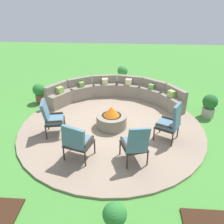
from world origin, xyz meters
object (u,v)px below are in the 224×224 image
at_px(fire_pit, 112,119).
at_px(lounge_chair_front_left, 51,117).
at_px(lounge_chair_front_right, 77,141).
at_px(potted_plant_2, 123,72).
at_px(lounge_chair_back_left, 135,144).
at_px(lounge_chair_back_right, 171,122).
at_px(potted_plant_0, 209,105).
at_px(potted_plant_3, 39,92).
at_px(potted_plant_1, 115,216).
at_px(curved_stone_bench, 116,92).

xyz_separation_m(fire_pit, lounge_chair_front_left, (-1.65, -0.52, 0.30)).
height_order(lounge_chair_front_right, potted_plant_2, lounge_chair_front_right).
relative_size(fire_pit, lounge_chair_back_left, 0.85).
height_order(lounge_chair_back_right, potted_plant_0, lounge_chair_back_right).
bearing_deg(lounge_chair_front_right, lounge_chair_front_left, 149.07).
distance_m(lounge_chair_front_right, potted_plant_0, 4.63).
bearing_deg(potted_plant_3, lounge_chair_back_left, -43.10).
height_order(lounge_chair_front_right, potted_plant_3, lounge_chair_front_right).
distance_m(lounge_chair_back_left, potted_plant_1, 1.86).
distance_m(fire_pit, lounge_chair_front_right, 1.76).
xyz_separation_m(fire_pit, lounge_chair_back_right, (1.64, -0.59, 0.32)).
bearing_deg(lounge_chair_back_left, potted_plant_2, 75.19).
bearing_deg(lounge_chair_front_right, potted_plant_3, 140.14).
height_order(lounge_chair_back_left, potted_plant_3, lounge_chair_back_left).
bearing_deg(potted_plant_2, curved_stone_bench, -94.52).
bearing_deg(potted_plant_3, potted_plant_2, 39.42).
distance_m(fire_pit, lounge_chair_front_left, 1.76).
height_order(curved_stone_bench, potted_plant_1, curved_stone_bench).
bearing_deg(potted_plant_0, curved_stone_bench, 163.98).
xyz_separation_m(lounge_chair_back_left, potted_plant_0, (2.47, 2.58, -0.19)).
bearing_deg(lounge_chair_front_left, potted_plant_2, 145.95).
xyz_separation_m(curved_stone_bench, potted_plant_1, (0.28, -5.27, -0.04)).
bearing_deg(lounge_chair_front_right, potted_plant_2, 98.17).
height_order(lounge_chair_front_left, lounge_chair_back_left, lounge_chair_back_left).
height_order(curved_stone_bench, potted_plant_3, curved_stone_bench).
height_order(potted_plant_2, potted_plant_3, potted_plant_3).
bearing_deg(curved_stone_bench, potted_plant_0, -16.02).
height_order(potted_plant_0, potted_plant_2, potted_plant_0).
relative_size(potted_plant_1, potted_plant_2, 0.84).
xyz_separation_m(lounge_chair_back_right, potted_plant_0, (1.50, 1.57, -0.21)).
bearing_deg(curved_stone_bench, lounge_chair_front_left, -125.10).
distance_m(lounge_chair_front_right, potted_plant_1, 2.10).
bearing_deg(lounge_chair_front_left, lounge_chair_back_left, 53.04).
bearing_deg(lounge_chair_back_left, curved_stone_bench, 80.97).
relative_size(lounge_chair_back_left, potted_plant_1, 1.74).
xyz_separation_m(lounge_chair_back_right, potted_plant_3, (-4.41, 2.21, -0.21)).
bearing_deg(lounge_chair_back_right, lounge_chair_back_left, 163.13).
bearing_deg(potted_plant_2, lounge_chair_back_right, -72.84).
xyz_separation_m(lounge_chair_back_right, potted_plant_1, (-1.33, -2.81, -0.29)).
height_order(lounge_chair_back_right, potted_plant_3, lounge_chair_back_right).
bearing_deg(lounge_chair_front_left, lounge_chair_front_right, 29.66).
xyz_separation_m(potted_plant_1, potted_plant_2, (-0.10, 7.47, 0.07)).
relative_size(lounge_chair_back_left, potted_plant_0, 1.38).
distance_m(lounge_chair_front_left, lounge_chair_front_right, 1.42).
distance_m(lounge_chair_front_left, potted_plant_1, 3.49).
relative_size(fire_pit, potted_plant_1, 1.48).
bearing_deg(potted_plant_3, lounge_chair_back_right, -26.64).
bearing_deg(lounge_chair_front_right, fire_pit, 83.12).
bearing_deg(potted_plant_0, potted_plant_3, 173.76).
bearing_deg(fire_pit, potted_plant_1, -84.89).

